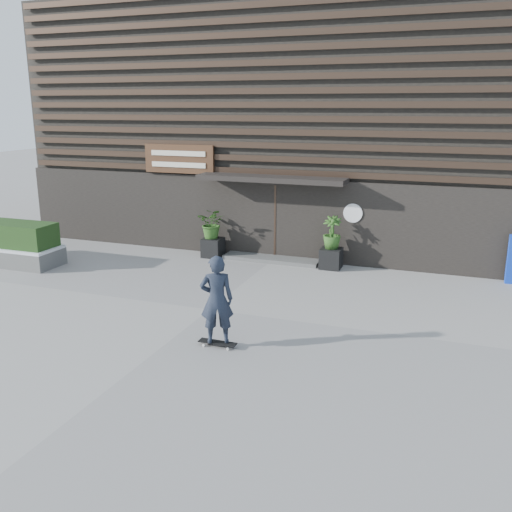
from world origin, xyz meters
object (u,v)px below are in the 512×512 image
at_px(planter_pot_right, 331,258).
at_px(raised_bed, 7,255).
at_px(skateboarder, 217,300).
at_px(planter_pot_left, 213,247).

bearing_deg(planter_pot_right, raised_bed, -163.33).
relative_size(raised_bed, skateboarder, 1.86).
distance_m(planter_pot_right, raised_bed, 9.81).
xyz_separation_m(raised_bed, skateboarder, (8.53, -3.43, 0.73)).
distance_m(planter_pot_left, planter_pot_right, 3.80).
distance_m(planter_pot_right, skateboarder, 6.34).
bearing_deg(raised_bed, skateboarder, -21.91).
bearing_deg(planter_pot_left, raised_bed, -153.32).
height_order(planter_pot_right, skateboarder, skateboarder).
distance_m(planter_pot_left, raised_bed, 6.27).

